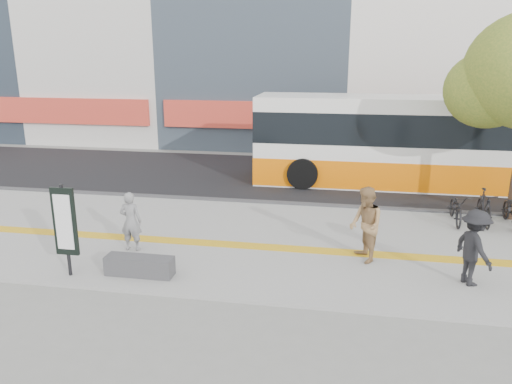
% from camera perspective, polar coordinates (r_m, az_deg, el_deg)
% --- Properties ---
extents(ground, '(120.00, 120.00, 0.00)m').
position_cam_1_polar(ground, '(12.39, 0.26, -8.44)').
color(ground, slate).
rests_on(ground, ground).
extents(sidewalk, '(40.00, 7.00, 0.08)m').
position_cam_1_polar(sidewalk, '(13.74, 1.35, -5.76)').
color(sidewalk, gray).
rests_on(sidewalk, ground).
extents(tactile_strip, '(40.00, 0.45, 0.01)m').
position_cam_1_polar(tactile_strip, '(13.26, 1.01, -6.36)').
color(tactile_strip, gold).
rests_on(tactile_strip, sidewalk).
extents(street, '(40.00, 8.00, 0.06)m').
position_cam_1_polar(street, '(20.84, 4.55, 1.71)').
color(street, black).
rests_on(street, ground).
extents(curb, '(40.00, 0.25, 0.14)m').
position_cam_1_polar(curb, '(17.00, 3.18, -1.38)').
color(curb, '#3B3B3E').
rests_on(curb, ground).
extents(bench, '(1.60, 0.45, 0.45)m').
position_cam_1_polar(bench, '(11.92, -13.31, -8.31)').
color(bench, '#3B3B3E').
rests_on(bench, sidewalk).
extents(signboard, '(0.55, 0.10, 2.20)m').
position_cam_1_polar(signboard, '(12.01, -21.25, -3.36)').
color(signboard, black).
rests_on(signboard, sidewalk).
extents(bus, '(12.87, 3.05, 3.43)m').
position_cam_1_polar(bus, '(20.15, 18.73, 5.21)').
color(bus, silver).
rests_on(bus, street).
extents(bicycle_row, '(3.01, 1.82, 1.05)m').
position_cam_1_polar(bicycle_row, '(16.45, 26.13, -1.78)').
color(bicycle_row, black).
rests_on(bicycle_row, sidewalk).
extents(seated_woman, '(0.58, 0.39, 1.58)m').
position_cam_1_polar(seated_woman, '(13.22, -14.28, -3.31)').
color(seated_woman, black).
rests_on(seated_woman, sidewalk).
extents(pedestrian_tan, '(0.99, 1.11, 1.89)m').
position_cam_1_polar(pedestrian_tan, '(12.40, 12.57, -3.73)').
color(pedestrian_tan, '#98744A').
rests_on(pedestrian_tan, sidewalk).
extents(pedestrian_dark, '(1.04, 1.29, 1.74)m').
position_cam_1_polar(pedestrian_dark, '(11.94, 23.90, -5.90)').
color(pedestrian_dark, black).
rests_on(pedestrian_dark, sidewalk).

